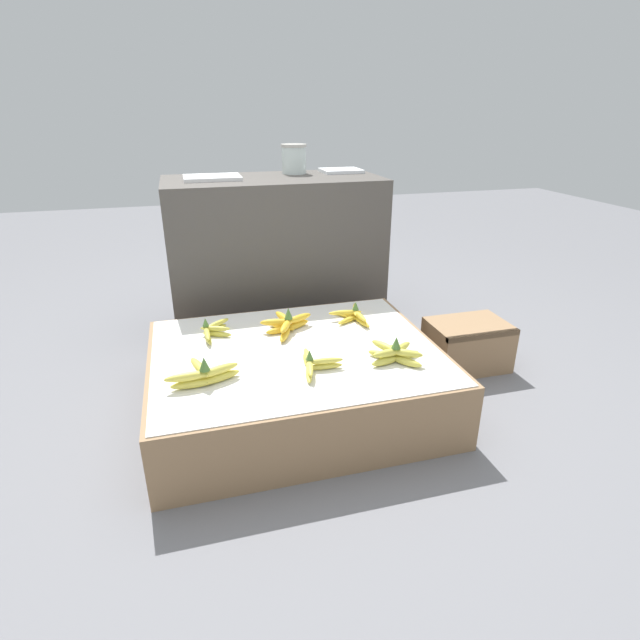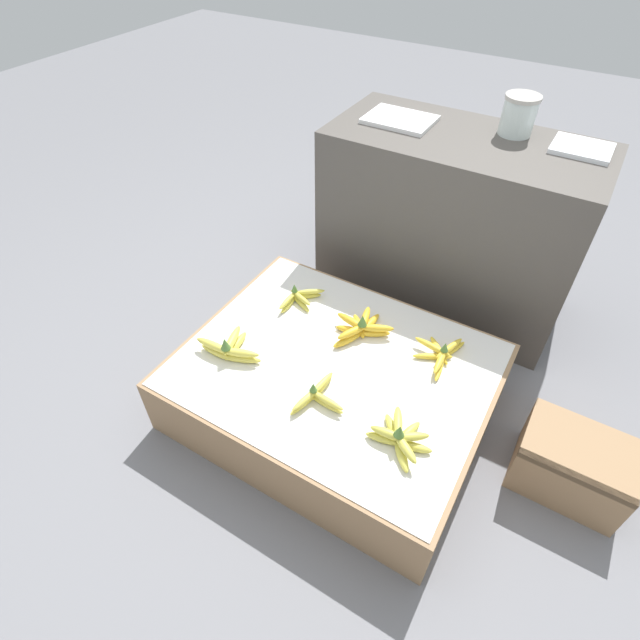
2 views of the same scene
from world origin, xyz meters
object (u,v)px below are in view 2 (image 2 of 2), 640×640
object	(u,v)px
banana_bunch_front_left	(230,349)
banana_bunch_middle_left	(299,298)
banana_bunch_middle_midleft	(361,328)
wooden_crate	(572,465)
glass_jar	(519,115)
foam_tray_white	(400,119)
banana_bunch_front_midright	(400,438)
banana_bunch_front_midleft	(318,396)
banana_bunch_middle_midright	(441,354)

from	to	relation	value
banana_bunch_front_left	banana_bunch_middle_left	bearing A→B (deg)	81.07
banana_bunch_middle_midleft	wooden_crate	bearing A→B (deg)	-3.43
glass_jar	banana_bunch_middle_midleft	bearing A→B (deg)	-105.75
banana_bunch_middle_left	foam_tray_white	bearing A→B (deg)	82.25
banana_bunch_front_midright	glass_jar	size ratio (longest dim) A/B	1.42
foam_tray_white	banana_bunch_middle_left	bearing A→B (deg)	-97.75
banana_bunch_front_midright	foam_tray_white	size ratio (longest dim) A/B	0.77
foam_tray_white	banana_bunch_front_midright	bearing A→B (deg)	-62.91
banana_bunch_middle_midleft	foam_tray_white	distance (m)	0.91
foam_tray_white	banana_bunch_front_midleft	bearing A→B (deg)	-77.37
wooden_crate	foam_tray_white	bearing A→B (deg)	145.03
banana_bunch_middle_left	glass_jar	xyz separation A→B (m)	(0.54, 0.80, 0.61)
banana_bunch_middle_left	banana_bunch_middle_midleft	distance (m)	0.31
banana_bunch_middle_left	foam_tray_white	world-z (taller)	foam_tray_white
foam_tray_white	wooden_crate	bearing A→B (deg)	-34.97
wooden_crate	banana_bunch_middle_midleft	bearing A→B (deg)	176.57
wooden_crate	banana_bunch_front_left	bearing A→B (deg)	-166.10
banana_bunch_front_left	banana_bunch_front_midright	size ratio (longest dim) A/B	1.21
banana_bunch_front_left	foam_tray_white	distance (m)	1.20
banana_bunch_middle_midright	foam_tray_white	xyz separation A→B (m)	(-0.54, 0.67, 0.54)
banana_bunch_front_left	banana_bunch_middle_midleft	bearing A→B (deg)	44.12
banana_bunch_front_midright	banana_bunch_middle_left	xyz separation A→B (m)	(-0.65, 0.41, -0.01)
wooden_crate	banana_bunch_front_left	world-z (taller)	banana_bunch_front_left
banana_bunch_middle_left	wooden_crate	bearing A→B (deg)	-3.93
wooden_crate	banana_bunch_middle_midleft	xyz separation A→B (m)	(-0.87, 0.05, 0.19)
wooden_crate	banana_bunch_front_midright	xyz separation A→B (m)	(-0.53, -0.33, 0.19)
wooden_crate	glass_jar	bearing A→B (deg)	125.74
banana_bunch_front_left	banana_bunch_front_midleft	world-z (taller)	banana_bunch_front_left
banana_bunch_middle_midleft	foam_tray_white	world-z (taller)	foam_tray_white
banana_bunch_front_midleft	foam_tray_white	size ratio (longest dim) A/B	0.79
banana_bunch_middle_midright	glass_jar	xyz separation A→B (m)	(-0.09, 0.79, 0.61)
foam_tray_white	banana_bunch_middle_midright	bearing A→B (deg)	-51.32
banana_bunch_middle_left	foam_tray_white	xyz separation A→B (m)	(0.09, 0.68, 0.54)
banana_bunch_front_midleft	banana_bunch_front_left	bearing A→B (deg)	178.16
banana_bunch_middle_left	banana_bunch_middle_midleft	bearing A→B (deg)	-5.32
banana_bunch_front_midleft	banana_bunch_front_midright	bearing A→B (deg)	-2.03
banana_bunch_front_left	wooden_crate	bearing A→B (deg)	13.90
glass_jar	wooden_crate	bearing A→B (deg)	-54.26
banana_bunch_front_midright	glass_jar	xyz separation A→B (m)	(-0.11, 1.21, 0.60)
wooden_crate	foam_tray_white	xyz separation A→B (m)	(-1.09, 0.76, 0.72)
banana_bunch_front_midleft	banana_bunch_front_midright	distance (m)	0.32
glass_jar	banana_bunch_front_left	bearing A→B (deg)	-116.94
banana_bunch_front_left	glass_jar	bearing A→B (deg)	63.06
banana_bunch_middle_midleft	banana_bunch_middle_left	bearing A→B (deg)	174.68
wooden_crate	banana_bunch_front_left	distance (m)	1.29
banana_bunch_middle_midleft	banana_bunch_front_midleft	bearing A→B (deg)	-86.15
banana_bunch_front_left	banana_bunch_middle_left	size ratio (longest dim) A/B	1.29
banana_bunch_front_midright	banana_bunch_middle_midright	size ratio (longest dim) A/B	0.88
banana_bunch_front_midright	glass_jar	world-z (taller)	glass_jar
banana_bunch_middle_left	foam_tray_white	distance (m)	0.87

